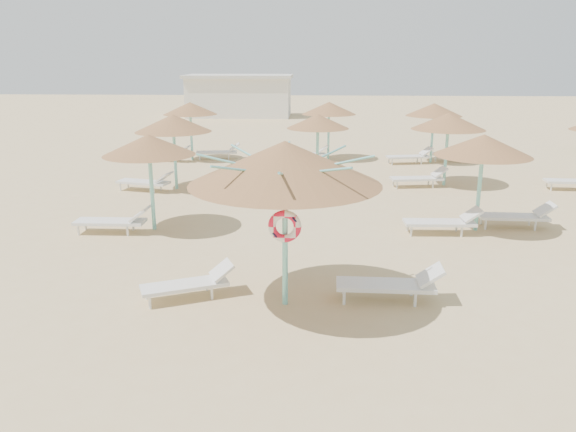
{
  "coord_description": "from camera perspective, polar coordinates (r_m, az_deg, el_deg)",
  "views": [
    {
      "loc": [
        0.22,
        -10.31,
        4.69
      ],
      "look_at": [
        -0.39,
        1.53,
        1.3
      ],
      "focal_mm": 35.0,
      "sensor_mm": 36.0,
      "label": 1
    }
  ],
  "objects": [
    {
      "name": "service_hut",
      "position": [
        45.83,
        -4.96,
        12.1
      ],
      "size": [
        8.4,
        4.4,
        3.25
      ],
      "color": "silver",
      "rests_on": "ground"
    },
    {
      "name": "palapa_field",
      "position": [
        20.65,
        8.46,
        9.11
      ],
      "size": [
        20.32,
        13.76,
        2.7
      ],
      "color": "#78D0C8",
      "rests_on": "ground"
    },
    {
      "name": "lounger_main_a",
      "position": [
        11.46,
        -9.85,
        -6.71
      ],
      "size": [
        1.91,
        1.24,
        0.67
      ],
      "rotation": [
        0.0,
        0.0,
        0.41
      ],
      "color": "white",
      "rests_on": "ground"
    },
    {
      "name": "lounger_main_b",
      "position": [
        11.34,
        10.58,
        -6.78
      ],
      "size": [
        2.09,
        0.67,
        0.75
      ],
      "rotation": [
        0.0,
        0.0,
        -0.02
      ],
      "color": "white",
      "rests_on": "ground"
    },
    {
      "name": "ground",
      "position": [
        11.33,
        1.61,
        -8.51
      ],
      "size": [
        120.0,
        120.0,
        0.0
      ],
      "primitive_type": "plane",
      "color": "tan",
      "rests_on": "ground"
    },
    {
      "name": "main_palapa",
      "position": [
        10.3,
        -0.31,
        5.37
      ],
      "size": [
        3.59,
        3.59,
        3.21
      ],
      "color": "#78D0C8",
      "rests_on": "ground"
    }
  ]
}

